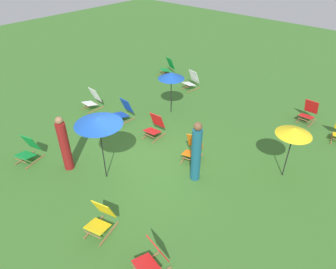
{
  "coord_description": "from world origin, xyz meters",
  "views": [
    {
      "loc": [
        5.33,
        -4.91,
        5.93
      ],
      "look_at": [
        0.0,
        1.2,
        0.5
      ],
      "focal_mm": 32.34,
      "sensor_mm": 36.0,
      "label": 1
    }
  ],
  "objects_px": {
    "umbrella_1": "(171,76)",
    "deckchair_6": "(309,112)",
    "deckchair_0": "(192,81)",
    "person_0": "(196,153)",
    "deckchair_8": "(152,258)",
    "deckchair_4": "(155,127)",
    "person_1": "(64,145)",
    "deckchair_11": "(124,111)",
    "deckchair_10": "(193,149)",
    "deckchair_1": "(29,150)",
    "umbrella_2": "(294,132)",
    "deckchair_5": "(93,100)",
    "deckchair_9": "(101,219)",
    "umbrella_0": "(98,121)",
    "deckchair_3": "(168,67)"
  },
  "relations": [
    {
      "from": "deckchair_3",
      "to": "umbrella_2",
      "type": "bearing_deg",
      "value": -8.97
    },
    {
      "from": "deckchair_9",
      "to": "person_0",
      "type": "relative_size",
      "value": 0.46
    },
    {
      "from": "deckchair_1",
      "to": "umbrella_2",
      "type": "distance_m",
      "value": 7.77
    },
    {
      "from": "deckchair_1",
      "to": "deckchair_3",
      "type": "distance_m",
      "value": 8.06
    },
    {
      "from": "deckchair_1",
      "to": "person_0",
      "type": "distance_m",
      "value": 5.16
    },
    {
      "from": "deckchair_3",
      "to": "deckchair_11",
      "type": "xyz_separation_m",
      "value": [
        1.64,
        -4.39,
        0.0
      ]
    },
    {
      "from": "deckchair_8",
      "to": "person_1",
      "type": "distance_m",
      "value": 4.27
    },
    {
      "from": "deckchair_8",
      "to": "person_0",
      "type": "relative_size",
      "value": 0.45
    },
    {
      "from": "deckchair_0",
      "to": "person_1",
      "type": "height_order",
      "value": "person_1"
    },
    {
      "from": "deckchair_10",
      "to": "person_0",
      "type": "xyz_separation_m",
      "value": [
        0.61,
        -0.7,
        0.54
      ]
    },
    {
      "from": "deckchair_5",
      "to": "umbrella_1",
      "type": "bearing_deg",
      "value": 38.5
    },
    {
      "from": "deckchair_6",
      "to": "person_0",
      "type": "xyz_separation_m",
      "value": [
        -1.27,
        -5.33,
        0.54
      ]
    },
    {
      "from": "deckchair_6",
      "to": "person_1",
      "type": "bearing_deg",
      "value": -119.9
    },
    {
      "from": "deckchair_10",
      "to": "umbrella_0",
      "type": "bearing_deg",
      "value": -136.33
    },
    {
      "from": "deckchair_0",
      "to": "deckchair_5",
      "type": "relative_size",
      "value": 1.0
    },
    {
      "from": "deckchair_5",
      "to": "deckchair_10",
      "type": "xyz_separation_m",
      "value": [
        5.0,
        0.03,
        0.0
      ]
    },
    {
      "from": "person_0",
      "to": "deckchair_11",
      "type": "bearing_deg",
      "value": -39.61
    },
    {
      "from": "deckchair_10",
      "to": "umbrella_1",
      "type": "xyz_separation_m",
      "value": [
        -2.44,
        1.8,
        1.17
      ]
    },
    {
      "from": "deckchair_3",
      "to": "deckchair_8",
      "type": "distance_m",
      "value": 10.54
    },
    {
      "from": "umbrella_0",
      "to": "umbrella_1",
      "type": "xyz_separation_m",
      "value": [
        -1.07,
        4.14,
        -0.36
      ]
    },
    {
      "from": "deckchair_9",
      "to": "umbrella_0",
      "type": "xyz_separation_m",
      "value": [
        -1.42,
        1.27,
        1.53
      ]
    },
    {
      "from": "deckchair_11",
      "to": "umbrella_0",
      "type": "height_order",
      "value": "umbrella_0"
    },
    {
      "from": "deckchair_0",
      "to": "person_0",
      "type": "relative_size",
      "value": 0.44
    },
    {
      "from": "deckchair_5",
      "to": "deckchair_11",
      "type": "distance_m",
      "value": 1.63
    },
    {
      "from": "deckchair_0",
      "to": "deckchair_3",
      "type": "distance_m",
      "value": 1.95
    },
    {
      "from": "umbrella_0",
      "to": "person_1",
      "type": "bearing_deg",
      "value": -157.7
    },
    {
      "from": "umbrella_1",
      "to": "deckchair_6",
      "type": "bearing_deg",
      "value": 33.35
    },
    {
      "from": "deckchair_9",
      "to": "deckchair_0",
      "type": "bearing_deg",
      "value": 97.65
    },
    {
      "from": "umbrella_1",
      "to": "deckchair_10",
      "type": "bearing_deg",
      "value": -36.42
    },
    {
      "from": "person_0",
      "to": "person_1",
      "type": "relative_size",
      "value": 1.06
    },
    {
      "from": "deckchair_4",
      "to": "person_0",
      "type": "distance_m",
      "value": 2.57
    },
    {
      "from": "deckchair_0",
      "to": "deckchair_8",
      "type": "distance_m",
      "value": 9.01
    },
    {
      "from": "deckchair_10",
      "to": "deckchair_3",
      "type": "bearing_deg",
      "value": 121.56
    },
    {
      "from": "person_1",
      "to": "deckchair_1",
      "type": "bearing_deg",
      "value": 128.98
    },
    {
      "from": "deckchair_6",
      "to": "umbrella_0",
      "type": "relative_size",
      "value": 0.41
    },
    {
      "from": "deckchair_3",
      "to": "umbrella_0",
      "type": "bearing_deg",
      "value": -46.16
    },
    {
      "from": "deckchair_0",
      "to": "umbrella_2",
      "type": "distance_m",
      "value": 6.46
    },
    {
      "from": "deckchair_9",
      "to": "deckchair_1",
      "type": "bearing_deg",
      "value": 161.5
    },
    {
      "from": "deckchair_11",
      "to": "deckchair_5",
      "type": "bearing_deg",
      "value": -169.98
    },
    {
      "from": "deckchair_8",
      "to": "deckchair_10",
      "type": "bearing_deg",
      "value": 126.45
    },
    {
      "from": "deckchair_5",
      "to": "deckchair_11",
      "type": "height_order",
      "value": "same"
    },
    {
      "from": "umbrella_1",
      "to": "person_0",
      "type": "xyz_separation_m",
      "value": [
        3.04,
        -2.49,
        -0.62
      ]
    },
    {
      "from": "deckchair_0",
      "to": "deckchair_1",
      "type": "relative_size",
      "value": 0.97
    },
    {
      "from": "umbrella_1",
      "to": "person_1",
      "type": "bearing_deg",
      "value": -91.08
    },
    {
      "from": "deckchair_11",
      "to": "deckchair_0",
      "type": "bearing_deg",
      "value": 88.72
    },
    {
      "from": "deckchair_4",
      "to": "umbrella_1",
      "type": "distance_m",
      "value": 2.13
    },
    {
      "from": "deckchair_1",
      "to": "deckchair_5",
      "type": "height_order",
      "value": "same"
    },
    {
      "from": "umbrella_1",
      "to": "deckchair_9",
      "type": "bearing_deg",
      "value": -65.34
    },
    {
      "from": "deckchair_1",
      "to": "person_0",
      "type": "relative_size",
      "value": 0.46
    },
    {
      "from": "deckchair_8",
      "to": "umbrella_1",
      "type": "relative_size",
      "value": 0.51
    }
  ]
}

